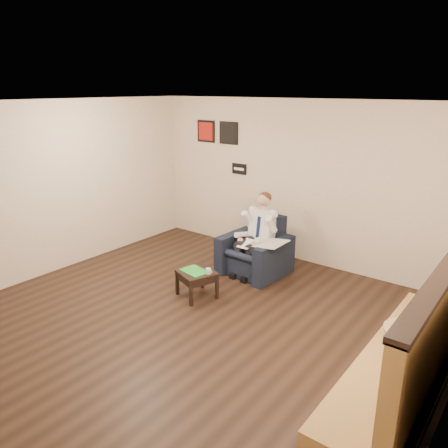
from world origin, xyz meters
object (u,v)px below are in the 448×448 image
Objects in this scene: armchair at (255,246)px; coffee_mug at (208,271)px; smartphone at (206,270)px; seated_man at (251,238)px; green_folder at (195,271)px; side_table at (197,284)px; banquette at (405,334)px; cafe_table at (407,358)px.

coffee_mug is (-0.00, -1.20, -0.03)m from armchair.
smartphone is (-0.10, -1.13, -0.07)m from armchair.
seated_man reaches higher than green_folder.
green_folder reaches higher than smartphone.
armchair reaches higher than green_folder.
green_folder is (-0.22, -1.26, -0.07)m from armchair.
seated_man is 2.64× the size of side_table.
armchair is at bearing 114.96° from smartphone.
seated_man is 3.23× the size of green_folder.
seated_man is at bearing 114.67° from smartphone.
banquette is (2.87, -1.75, 0.28)m from armchair.
side_table is 5.79× the size of coffee_mug.
cafe_table is (3.07, -0.21, -0.08)m from green_folder.
banquette is at bearing -10.82° from coffee_mug.
cafe_table is (-0.02, 0.29, -0.42)m from banquette.
green_folder is 0.61× the size of cafe_table.
cafe_table is (2.85, -0.26, -0.11)m from coffee_mug.
armchair is 1.14m from smartphone.
seated_man reaches higher than side_table.
side_table is 3.05m from cafe_table.
banquette is at bearing -86.66° from cafe_table.
armchair is 11.53× the size of coffee_mug.
seated_man is 1.96× the size of cafe_table.
banquette is at bearing 18.08° from smartphone.
coffee_mug is at bearing -7.10° from smartphone.
cafe_table is (2.85, -1.47, -0.14)m from armchair.
smartphone is at bearing -92.40° from armchair.
seated_man is 1.18m from green_folder.
smartphone is at bearing 46.14° from green_folder.
banquette is at bearing -9.35° from side_table.
seated_man is 3.17m from cafe_table.
armchair is at bearing 80.16° from green_folder.
smartphone is 2.97m from cafe_table.
cafe_table is (2.95, -0.33, -0.07)m from smartphone.
smartphone reaches higher than side_table.
side_table is at bearing -97.35° from smartphone.
smartphone is at bearing 143.00° from coffee_mug.
side_table is at bearing -166.20° from coffee_mug.
banquette reaches higher than smartphone.
coffee_mug reaches higher than side_table.
side_table is at bearing 175.91° from cafe_table.
side_table is 0.21m from green_folder.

